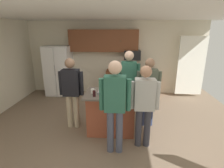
{
  "coord_description": "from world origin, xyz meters",
  "views": [
    {
      "loc": [
        0.3,
        -3.66,
        2.26
      ],
      "look_at": [
        0.04,
        0.31,
        1.05
      ],
      "focal_mm": 28.2,
      "sensor_mm": 36.0,
      "label": 1
    }
  ],
  "objects": [
    {
      "name": "kitchen_island",
      "position": [
        0.04,
        0.01,
        0.47
      ],
      "size": [
        1.17,
        0.83,
        0.93
      ],
      "color": "#9E4C33",
      "rests_on": "ground"
    },
    {
      "name": "person_guest_right",
      "position": [
        0.9,
        0.32,
        0.96
      ],
      "size": [
        0.57,
        0.22,
        1.67
      ],
      "rotation": [
        0.0,
        0.0,
        -2.8
      ],
      "color": "#232D4C",
      "rests_on": "ground"
    },
    {
      "name": "serving_tray",
      "position": [
        -0.03,
        0.04,
        0.95
      ],
      "size": [
        0.44,
        0.3,
        0.04
      ],
      "color": "#B7B7BC",
      "rests_on": "kitchen_island"
    },
    {
      "name": "french_door_window_panel",
      "position": [
        2.6,
        2.4,
        1.1
      ],
      "size": [
        0.9,
        0.06,
        2.0
      ],
      "primitive_type": "cube",
      "color": "white",
      "rests_on": "ground"
    },
    {
      "name": "floor",
      "position": [
        0.0,
        0.0,
        0.0
      ],
      "size": [
        7.04,
        7.04,
        0.0
      ],
      "primitive_type": "plane",
      "color": "#7F6B56",
      "rests_on": "ground"
    },
    {
      "name": "refrigerator",
      "position": [
        -2.0,
        2.38,
        0.88
      ],
      "size": [
        0.89,
        0.76,
        1.76
      ],
      "color": "white",
      "rests_on": "ground"
    },
    {
      "name": "tumbler_amber",
      "position": [
        0.19,
        -0.18,
        1.01
      ],
      "size": [
        0.07,
        0.07,
        0.15
      ],
      "color": "black",
      "rests_on": "kitchen_island"
    },
    {
      "name": "mug_blue_stoneware",
      "position": [
        -0.36,
        -0.02,
        0.98
      ],
      "size": [
        0.12,
        0.08,
        0.1
      ],
      "color": "white",
      "rests_on": "kitchen_island"
    },
    {
      "name": "person_guest_left",
      "position": [
        0.44,
        0.7,
        1.04
      ],
      "size": [
        0.57,
        0.24,
        1.79
      ],
      "rotation": [
        0.0,
        0.0,
        -2.09
      ],
      "color": "tan",
      "rests_on": "ground"
    },
    {
      "name": "glass_short_whisky",
      "position": [
        -0.14,
        -0.21,
        1.0
      ],
      "size": [
        0.07,
        0.07,
        0.13
      ],
      "color": "black",
      "rests_on": "kitchen_island"
    },
    {
      "name": "ceiling",
      "position": [
        0.0,
        0.0,
        2.6
      ],
      "size": [
        7.04,
        7.04,
        0.0
      ],
      "primitive_type": "plane",
      "color": "white"
    },
    {
      "name": "person_host_foreground",
      "position": [
        -0.88,
        0.12,
        0.97
      ],
      "size": [
        0.57,
        0.22,
        1.68
      ],
      "rotation": [
        0.0,
        0.0,
        -0.11
      ],
      "color": "tan",
      "rests_on": "ground"
    },
    {
      "name": "glass_stout_tall",
      "position": [
        0.36,
        -0.1,
        1.02
      ],
      "size": [
        0.06,
        0.06,
        0.17
      ],
      "color": "black",
      "rests_on": "kitchen_island"
    },
    {
      "name": "microwave_over_range",
      "position": [
        0.6,
        2.5,
        1.45
      ],
      "size": [
        0.56,
        0.4,
        0.32
      ],
      "primitive_type": "cube",
      "color": "black"
    },
    {
      "name": "cabinet_run_lower",
      "position": [
        0.6,
        2.48,
        0.45
      ],
      "size": [
        1.8,
        0.63,
        0.9
      ],
      "color": "brown",
      "rests_on": "ground"
    },
    {
      "name": "back_wall",
      "position": [
        0.0,
        2.8,
        1.3
      ],
      "size": [
        6.4,
        0.1,
        2.6
      ],
      "primitive_type": "cube",
      "color": "beige",
      "rests_on": "ground"
    },
    {
      "name": "glass_pilsner",
      "position": [
        -0.3,
        -0.22,
        1.0
      ],
      "size": [
        0.06,
        0.06,
        0.13
      ],
      "color": "black",
      "rests_on": "kitchen_island"
    },
    {
      "name": "person_guest_by_door",
      "position": [
        0.16,
        -0.74,
        1.04
      ],
      "size": [
        0.57,
        0.23,
        1.78
      ],
      "rotation": [
        0.0,
        0.0,
        1.73
      ],
      "color": "#4C5166",
      "rests_on": "ground"
    },
    {
      "name": "cabinet_run_upper",
      "position": [
        -0.4,
        2.6,
        1.93
      ],
      "size": [
        2.4,
        0.38,
        0.75
      ],
      "color": "brown"
    },
    {
      "name": "glass_dark_ale",
      "position": [
        0.44,
        -0.23,
        1.0
      ],
      "size": [
        0.07,
        0.07,
        0.13
      ],
      "color": "black",
      "rests_on": "kitchen_island"
    },
    {
      "name": "person_elder_center",
      "position": [
        0.71,
        -0.52,
        0.96
      ],
      "size": [
        0.57,
        0.22,
        1.66
      ],
      "rotation": [
        0.0,
        0.0,
        2.47
      ],
      "color": "#383842",
      "rests_on": "ground"
    }
  ]
}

